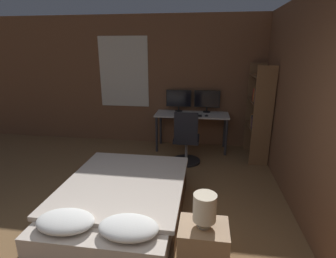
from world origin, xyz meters
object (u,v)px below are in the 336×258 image
bed (122,204)px  monitor_right (207,100)px  nightstand (203,254)px  office_chair (186,143)px  bookshelf (260,109)px  keyboard (191,115)px  computer_mouse (206,116)px  bedside_lamp (205,208)px  monitor_left (179,99)px  desk (192,118)px

bed → monitor_right: bearing=70.8°
nightstand → monitor_right: 3.54m
bed → monitor_right: 3.02m
office_chair → bookshelf: (1.30, 0.41, 0.58)m
nightstand → bookshelf: size_ratio=0.33×
bookshelf → bed: bearing=-130.5°
bed → keyboard: (0.67, 2.39, 0.53)m
computer_mouse → office_chair: 0.75m
bedside_lamp → office_chair: 2.59m
nightstand → keyboard: (-0.30, 3.09, 0.49)m
monitor_left → keyboard: 0.54m
desk → bookshelf: bookshelf is taller
desk → bookshelf: bearing=-14.3°
bed → monitor_left: size_ratio=3.76×
monitor_right → monitor_left: bearing=180.0°
computer_mouse → office_chair: size_ratio=0.07×
nightstand → keyboard: 3.14m
nightstand → monitor_left: monitor_left is taller
desk → keyboard: size_ratio=3.67×
nightstand → computer_mouse: size_ratio=8.21×
desk → computer_mouse: (0.29, -0.18, 0.12)m
computer_mouse → office_chair: bearing=-122.0°
monitor_right → bed: bearing=-109.2°
nightstand → keyboard: size_ratio=1.43×
bedside_lamp → office_chair: (-0.35, 2.54, -0.36)m
bed → monitor_left: 2.89m
keyboard → office_chair: size_ratio=0.41×
bedside_lamp → monitor_right: bearing=90.1°
monitor_left → bookshelf: 1.63m
monitor_right → office_chair: bearing=-110.5°
keyboard → nightstand: bearing=-84.5°
nightstand → monitor_left: 3.59m
monitor_right → keyboard: 0.54m
bedside_lamp → monitor_left: 3.52m
bed → keyboard: size_ratio=4.89×
desk → office_chair: size_ratio=1.49×
keyboard → bookshelf: (1.25, -0.14, 0.21)m
monitor_right → bookshelf: bookshelf is taller
bed → bedside_lamp: bedside_lamp is taller
desk → computer_mouse: computer_mouse is taller
bedside_lamp → keyboard: bearing=95.5°
monitor_right → keyboard: size_ratio=1.30×
monitor_left → office_chair: bearing=-75.3°
keyboard → bookshelf: bearing=-6.2°
bedside_lamp → monitor_right: monitor_right is taller
bed → keyboard: 2.53m
nightstand → computer_mouse: 3.13m
office_chair → computer_mouse: bearing=58.0°
nightstand → office_chair: office_chair is taller
monitor_left → computer_mouse: size_ratio=7.49×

